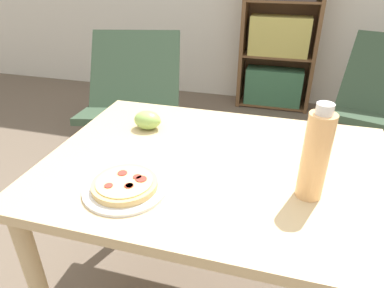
{
  "coord_description": "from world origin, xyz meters",
  "views": [
    {
      "loc": [
        0.15,
        -1.04,
        1.39
      ],
      "look_at": [
        -0.12,
        -0.06,
        0.82
      ],
      "focal_mm": 32.0,
      "sensor_mm": 36.0,
      "label": 1
    }
  ],
  "objects_px": {
    "lounge_chair_far": "(381,124)",
    "lounge_chair_near": "(134,116)",
    "drink_bottle": "(316,155)",
    "grape_bunch": "(147,120)",
    "bookshelf": "(280,33)",
    "pizza_on_plate": "(125,186)"
  },
  "relations": [
    {
      "from": "lounge_chair_near",
      "to": "grape_bunch",
      "type": "bearing_deg",
      "value": -75.43
    },
    {
      "from": "lounge_chair_far",
      "to": "lounge_chair_near",
      "type": "bearing_deg",
      "value": -150.89
    },
    {
      "from": "lounge_chair_near",
      "to": "lounge_chair_far",
      "type": "relative_size",
      "value": 0.97
    },
    {
      "from": "pizza_on_plate",
      "to": "grape_bunch",
      "type": "height_order",
      "value": "grape_bunch"
    },
    {
      "from": "pizza_on_plate",
      "to": "bookshelf",
      "type": "xyz_separation_m",
      "value": [
        0.33,
        2.73,
        -0.04
      ]
    },
    {
      "from": "drink_bottle",
      "to": "lounge_chair_near",
      "type": "xyz_separation_m",
      "value": [
        -1.21,
        1.35,
        -0.61
      ]
    },
    {
      "from": "grape_bunch",
      "to": "lounge_chair_near",
      "type": "relative_size",
      "value": 0.13
    },
    {
      "from": "grape_bunch",
      "to": "bookshelf",
      "type": "xyz_separation_m",
      "value": [
        0.42,
        2.31,
        -0.06
      ]
    },
    {
      "from": "lounge_chair_near",
      "to": "drink_bottle",
      "type": "bearing_deg",
      "value": -62.23
    },
    {
      "from": "pizza_on_plate",
      "to": "grape_bunch",
      "type": "distance_m",
      "value": 0.43
    },
    {
      "from": "drink_bottle",
      "to": "bookshelf",
      "type": "xyz_separation_m",
      "value": [
        -0.21,
        2.6,
        -0.16
      ]
    },
    {
      "from": "drink_bottle",
      "to": "bookshelf",
      "type": "distance_m",
      "value": 2.62
    },
    {
      "from": "grape_bunch",
      "to": "drink_bottle",
      "type": "xyz_separation_m",
      "value": [
        0.63,
        -0.29,
        0.1
      ]
    },
    {
      "from": "lounge_chair_near",
      "to": "lounge_chair_far",
      "type": "xyz_separation_m",
      "value": [
        1.84,
        0.37,
        0.0
      ]
    },
    {
      "from": "pizza_on_plate",
      "to": "grape_bunch",
      "type": "bearing_deg",
      "value": 102.83
    },
    {
      "from": "grape_bunch",
      "to": "lounge_chair_near",
      "type": "height_order",
      "value": "lounge_chair_near"
    },
    {
      "from": "pizza_on_plate",
      "to": "lounge_chair_near",
      "type": "distance_m",
      "value": 1.7
    },
    {
      "from": "lounge_chair_far",
      "to": "bookshelf",
      "type": "height_order",
      "value": "bookshelf"
    },
    {
      "from": "pizza_on_plate",
      "to": "grape_bunch",
      "type": "xyz_separation_m",
      "value": [
        -0.09,
        0.42,
        0.02
      ]
    },
    {
      "from": "lounge_chair_near",
      "to": "bookshelf",
      "type": "bearing_deg",
      "value": 37.43
    },
    {
      "from": "lounge_chair_near",
      "to": "lounge_chair_far",
      "type": "height_order",
      "value": "same"
    },
    {
      "from": "grape_bunch",
      "to": "bookshelf",
      "type": "bearing_deg",
      "value": 79.71
    }
  ]
}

